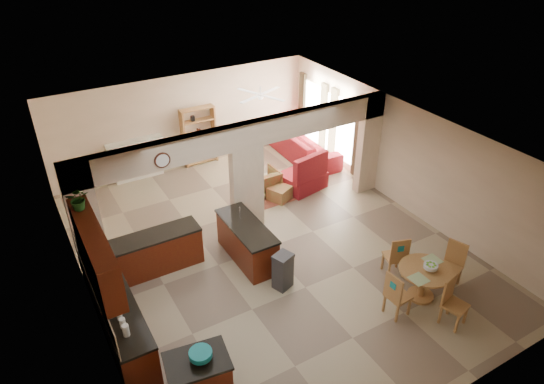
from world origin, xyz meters
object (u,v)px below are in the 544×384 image
sofa (303,145)px  armchair (264,181)px  kitchen_island (199,378)px  dining_table (424,278)px

sofa → armchair: sofa is taller
kitchen_island → armchair: bearing=60.1°
kitchen_island → dining_table: kitchen_island is taller
dining_table → armchair: (-0.74, 5.26, -0.13)m
dining_table → sofa: (1.40, 6.55, -0.07)m
kitchen_island → dining_table: size_ratio=1.05×
kitchen_island → armchair: 6.59m
kitchen_island → armchair: size_ratio=1.42×
sofa → armchair: (-2.14, -1.29, -0.06)m
kitchen_island → sofa: (6.25, 6.45, -0.02)m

